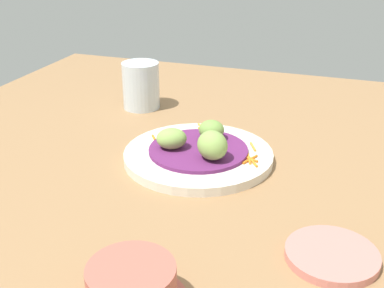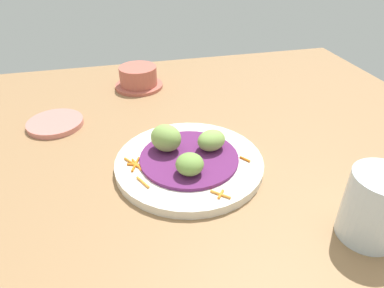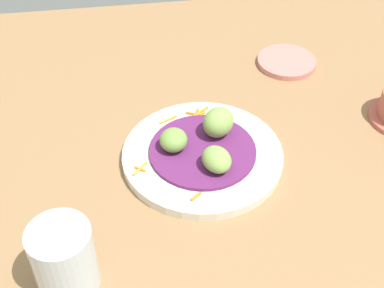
% 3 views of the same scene
% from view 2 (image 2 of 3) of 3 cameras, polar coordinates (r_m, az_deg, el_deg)
% --- Properties ---
extents(table_surface, '(1.10, 1.10, 0.02)m').
position_cam_2_polar(table_surface, '(0.59, 3.06, -4.97)').
color(table_surface, '#936D47').
rests_on(table_surface, ground).
extents(main_plate, '(0.25, 0.25, 0.02)m').
position_cam_2_polar(main_plate, '(0.59, -0.47, -3.18)').
color(main_plate, silver).
rests_on(main_plate, table_surface).
extents(cabbage_bed, '(0.17, 0.17, 0.01)m').
position_cam_2_polar(cabbage_bed, '(0.58, -0.48, -2.33)').
color(cabbage_bed, '#60235B').
rests_on(cabbage_bed, main_plate).
extents(carrot_garnish, '(0.14, 0.21, 0.00)m').
position_cam_2_polar(carrot_garnish, '(0.56, -4.97, -4.62)').
color(carrot_garnish, orange).
rests_on(carrot_garnish, main_plate).
extents(guac_scoop_left, '(0.06, 0.06, 0.03)m').
position_cam_2_polar(guac_scoop_left, '(0.59, 3.23, 0.62)').
color(guac_scoop_left, '#84A851').
rests_on(guac_scoop_left, cabbage_bed).
extents(guac_scoop_center, '(0.07, 0.07, 0.05)m').
position_cam_2_polar(guac_scoop_center, '(0.59, -4.34, 1.00)').
color(guac_scoop_center, '#84A851').
rests_on(guac_scoop_center, cabbage_bed).
extents(guac_scoop_right, '(0.05, 0.05, 0.03)m').
position_cam_2_polar(guac_scoop_right, '(0.53, -0.38, -3.37)').
color(guac_scoop_right, '#759E47').
rests_on(guac_scoop_right, cabbage_bed).
extents(side_plate_small, '(0.11, 0.11, 0.01)m').
position_cam_2_polar(side_plate_small, '(0.76, -21.75, 3.22)').
color(side_plate_small, tan).
rests_on(side_plate_small, table_surface).
extents(terracotta_bowl, '(0.12, 0.12, 0.05)m').
position_cam_2_polar(terracotta_bowl, '(0.89, -8.88, 10.79)').
color(terracotta_bowl, '#B75B4C').
rests_on(terracotta_bowl, table_surface).
extents(water_glass, '(0.08, 0.08, 0.10)m').
position_cam_2_polar(water_glass, '(0.50, 28.07, -9.18)').
color(water_glass, silver).
rests_on(water_glass, table_surface).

